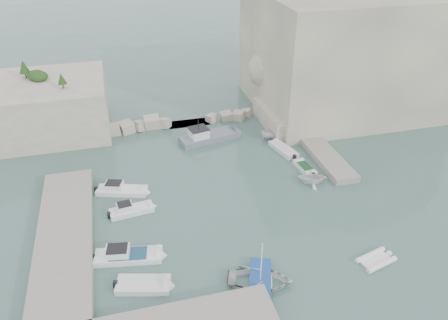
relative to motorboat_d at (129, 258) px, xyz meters
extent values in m
plane|color=#456861|center=(11.41, 3.62, 0.00)|extent=(400.00, 400.00, 0.00)
cube|color=beige|center=(34.41, 26.62, 8.50)|extent=(26.00, 22.00, 17.00)
cube|color=beige|center=(24.41, 21.62, 1.25)|extent=(8.00, 10.00, 2.50)
cube|color=beige|center=(-8.59, 28.62, 3.50)|extent=(16.00, 14.00, 7.00)
cube|color=#9E9689|center=(-5.59, 2.62, 0.55)|extent=(5.00, 24.00, 1.10)
cube|color=#9E9689|center=(24.91, 13.62, 0.40)|extent=(3.00, 16.00, 0.80)
cube|color=beige|center=(10.41, 25.62, 0.70)|extent=(28.00, 3.00, 1.40)
imported|color=silver|center=(10.48, -5.87, 0.00)|extent=(6.48, 5.54, 1.13)
imported|color=white|center=(21.02, 7.05, 0.00)|extent=(4.14, 3.83, 1.81)
imported|color=white|center=(20.83, 18.46, 0.00)|extent=(4.47, 2.40, 1.64)
cylinder|color=white|center=(10.48, -5.87, 2.67)|extent=(0.10, 0.10, 4.20)
cone|color=#1E4219|center=(-10.59, 30.62, 8.62)|extent=(1.40, 1.40, 1.75)
cone|color=#1E4219|center=(-5.59, 25.62, 8.30)|extent=(1.12, 1.12, 1.40)
camera|label=1|loc=(0.91, -30.26, 27.97)|focal=35.00mm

